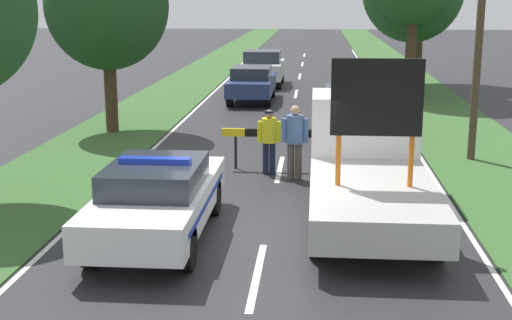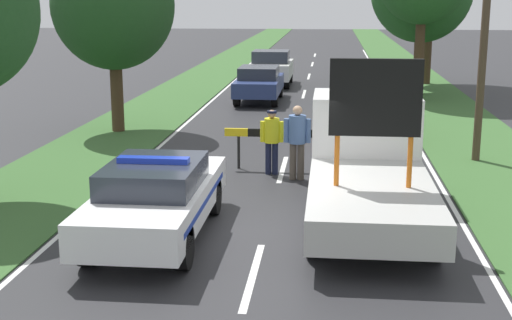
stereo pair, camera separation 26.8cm
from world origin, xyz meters
name	(u,v)px [view 1 (the left image)]	position (x,y,z in m)	size (l,w,h in m)	color
ground_plane	(267,230)	(0.00, 0.00, 0.00)	(160.00, 160.00, 0.00)	#28282B
lane_markings	(292,113)	(0.00, 13.40, 0.00)	(7.50, 62.66, 0.01)	silver
grass_verge_left	(180,89)	(-5.41, 20.00, 0.01)	(3.22, 120.00, 0.03)	#38602D
grass_verge_right	(417,91)	(5.41, 20.00, 0.01)	(3.22, 120.00, 0.03)	#38602D
police_car	(158,197)	(-1.90, -0.59, 0.75)	(1.79, 4.85, 1.51)	white
work_truck	(367,160)	(1.90, 1.34, 1.06)	(2.22, 6.05, 3.21)	white
road_barrier	(292,136)	(0.29, 4.75, 0.86)	(3.50, 0.08, 1.02)	black
police_officer	(269,136)	(-0.24, 4.25, 0.94)	(0.57, 0.36, 1.58)	#191E38
pedestrian_civilian	(295,136)	(0.39, 3.80, 1.03)	(0.63, 0.40, 1.76)	brown
traffic_cone_near_police	(368,165)	(2.14, 4.08, 0.31)	(0.46, 0.46, 0.63)	black
traffic_cone_centre_front	(180,170)	(-2.28, 3.43, 0.25)	(0.37, 0.37, 0.52)	black
queued_car_wagon_maroon	(352,110)	(2.00, 9.42, 0.80)	(1.93, 4.65, 1.50)	maroon
queued_car_hatch_blue	(252,83)	(-1.74, 16.27, 0.76)	(1.73, 4.30, 1.43)	navy
queued_car_van_white	(263,67)	(-1.69, 21.61, 0.87)	(1.92, 3.97, 1.68)	silver
roadside_tree_far_left	(107,6)	(-5.56, 9.25, 3.94)	(3.78, 3.78, 5.94)	#42301E
utility_pole	(480,24)	(4.98, 6.20, 3.54)	(1.20, 0.20, 6.85)	#473828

